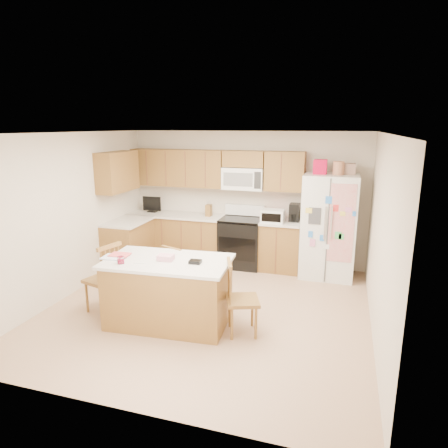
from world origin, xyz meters
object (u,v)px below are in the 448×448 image
(refrigerator, at_px, (329,225))
(windsor_chair_right, at_px, (241,300))
(island, at_px, (169,291))
(windsor_chair_back, at_px, (178,276))
(windsor_chair_left, at_px, (104,279))
(stove, at_px, (241,241))

(refrigerator, distance_m, windsor_chair_right, 2.63)
(island, relative_size, windsor_chair_right, 1.78)
(windsor_chair_back, relative_size, windsor_chair_right, 0.93)
(windsor_chair_left, xyz_separation_m, windsor_chair_right, (2.01, -0.05, -0.02))
(windsor_chair_back, bearing_deg, windsor_chair_left, -148.33)
(windsor_chair_left, bearing_deg, windsor_chair_back, 31.67)
(stove, relative_size, windsor_chair_left, 1.11)
(refrigerator, bearing_deg, island, -128.62)
(windsor_chair_back, bearing_deg, island, -78.87)
(island, height_order, windsor_chair_right, island)
(windsor_chair_left, distance_m, windsor_chair_right, 2.01)
(stove, xyz_separation_m, refrigerator, (1.57, -0.06, 0.45))
(stove, xyz_separation_m, windsor_chair_right, (0.63, -2.47, -0.02))
(stove, distance_m, windsor_chair_back, 1.93)
(refrigerator, relative_size, island, 1.19)
(island, xyz_separation_m, windsor_chair_left, (-1.02, 0.06, 0.03))
(stove, bearing_deg, windsor_chair_back, -104.50)
(refrigerator, relative_size, windsor_chair_back, 2.26)
(stove, bearing_deg, windsor_chair_right, -75.78)
(stove, height_order, windsor_chair_right, stove)
(windsor_chair_back, distance_m, windsor_chair_right, 1.26)
(windsor_chair_left, bearing_deg, windsor_chair_right, -1.50)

